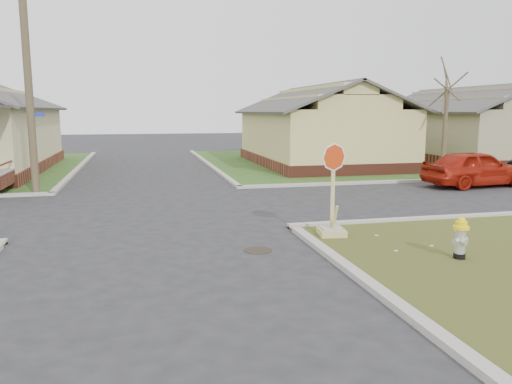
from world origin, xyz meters
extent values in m
plane|color=#262628|center=(0.00, 0.00, 0.00)|extent=(120.00, 120.00, 0.00)
cube|color=#294B1A|center=(22.00, 18.00, 0.03)|extent=(37.00, 19.00, 0.05)
cylinder|color=black|center=(2.20, -0.50, 0.01)|extent=(0.64, 0.64, 0.01)
cube|color=brown|center=(10.00, 16.50, 0.30)|extent=(7.20, 11.20, 0.60)
cube|color=#D8CE7F|center=(10.00, 16.50, 1.90)|extent=(7.00, 11.00, 2.60)
cube|color=brown|center=(20.00, 16.50, 0.30)|extent=(7.20, 11.20, 0.60)
cube|color=tan|center=(20.00, 16.50, 1.90)|extent=(7.00, 11.00, 2.60)
cylinder|color=#493C2A|center=(-4.20, 8.90, 4.50)|extent=(0.28, 0.28, 9.00)
cylinder|color=#493C2A|center=(14.00, 10.20, 2.15)|extent=(0.22, 0.22, 4.20)
cylinder|color=black|center=(6.18, -2.23, 0.11)|extent=(0.25, 0.25, 0.11)
cylinder|color=silver|center=(6.18, -2.23, 0.42)|extent=(0.21, 0.21, 0.51)
sphere|color=silver|center=(6.18, -2.23, 0.67)|extent=(0.21, 0.21, 0.21)
cylinder|color=yellow|center=(6.18, -2.23, 0.72)|extent=(0.33, 0.33, 0.07)
cylinder|color=yellow|center=(6.18, -2.23, 0.80)|extent=(0.25, 0.25, 0.11)
sphere|color=yellow|center=(6.18, -2.23, 0.86)|extent=(0.17, 0.17, 0.17)
cube|color=tan|center=(4.29, 0.27, 0.13)|extent=(0.64, 0.64, 0.16)
cube|color=#A5A197|center=(4.29, 0.27, 0.23)|extent=(0.52, 0.52, 0.04)
cube|color=tan|center=(4.29, 0.27, 1.24)|extent=(0.09, 0.05, 2.18)
cylinder|color=red|center=(4.29, 0.22, 2.02)|extent=(0.58, 0.26, 0.62)
cylinder|color=white|center=(4.29, 0.24, 2.02)|extent=(0.66, 0.29, 0.71)
imported|color=#9F190B|center=(13.33, 6.89, 0.77)|extent=(4.63, 2.17, 1.53)
camera|label=1|loc=(-0.36, -11.17, 3.14)|focal=35.00mm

